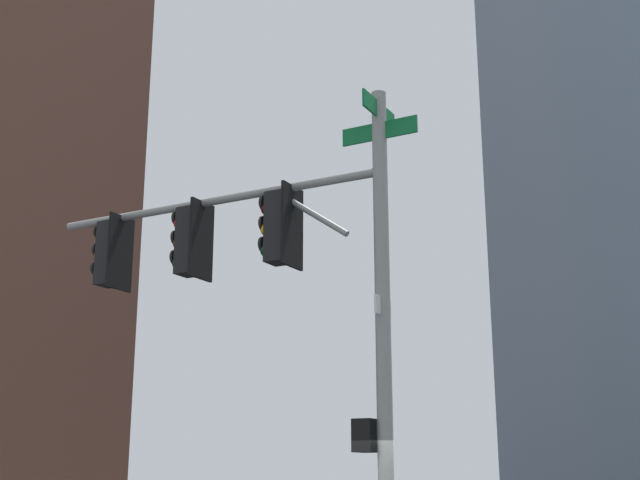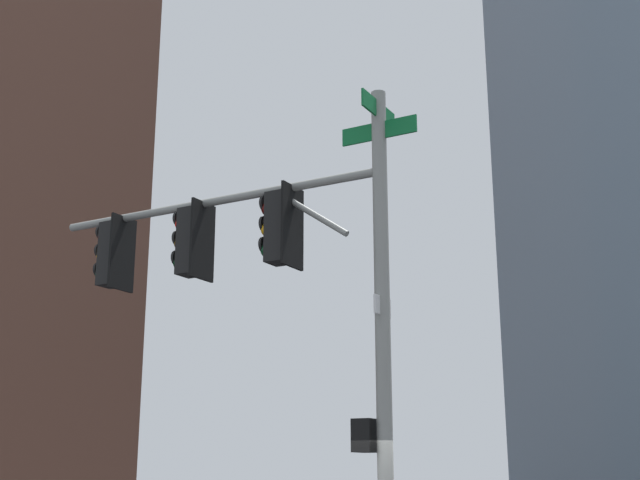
% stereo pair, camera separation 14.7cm
% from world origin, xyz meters
% --- Properties ---
extents(signal_pole_assembly, '(2.35, 5.71, 7.07)m').
position_xyz_m(signal_pole_assembly, '(0.71, -1.63, 4.80)').
color(signal_pole_assembly, gray).
rests_on(signal_pole_assembly, ground_plane).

